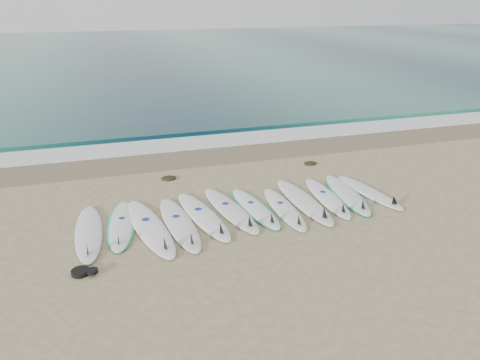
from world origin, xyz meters
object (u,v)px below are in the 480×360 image
object	(u,v)px
surfboard_6	(255,208)
leash_coil	(83,272)
surfboard_11	(371,193)
surfboard_0	(89,233)

from	to	relation	value
surfboard_6	leash_coil	xyz separation A→B (m)	(-3.72, -1.58, 0.00)
surfboard_11	surfboard_6	bearing A→B (deg)	172.77
surfboard_6	surfboard_11	size ratio (longest dim) A/B	1.00
surfboard_0	leash_coil	size ratio (longest dim) A/B	5.68
surfboard_0	leash_coil	xyz separation A→B (m)	(-0.11, -1.43, -0.01)
surfboard_11	leash_coil	distance (m)	6.88
leash_coil	surfboard_0	bearing A→B (deg)	85.78
surfboard_0	surfboard_11	xyz separation A→B (m)	(6.59, 0.14, -0.00)
surfboard_6	surfboard_11	world-z (taller)	surfboard_11
surfboard_0	surfboard_6	world-z (taller)	surfboard_0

